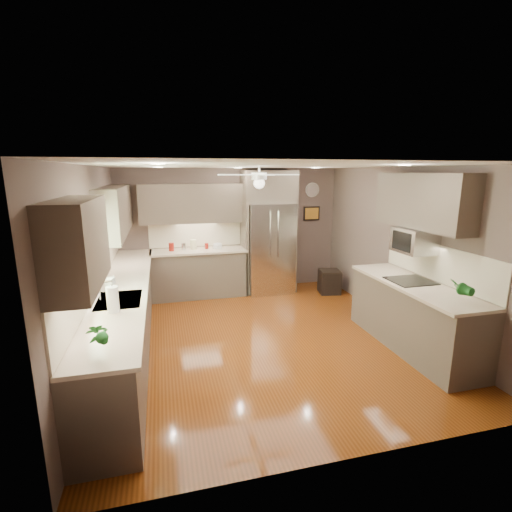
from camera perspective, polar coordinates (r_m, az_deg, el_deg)
name	(u,v)px	position (r m, az deg, el deg)	size (l,w,h in m)	color
floor	(264,338)	(5.67, 1.24, -12.43)	(5.00, 5.00, 0.00)	#55260B
ceiling	(265,166)	(5.14, 1.37, 13.71)	(5.00, 5.00, 0.00)	white
wall_back	(232,230)	(7.66, -3.77, 3.99)	(4.50, 4.50, 0.00)	brown
wall_front	(351,324)	(3.04, 14.34, -10.15)	(4.50, 4.50, 0.00)	brown
wall_left	(95,266)	(5.15, -23.59, -1.39)	(5.00, 5.00, 0.00)	brown
wall_right	(402,248)	(6.25, 21.59, 1.12)	(5.00, 5.00, 0.00)	brown
canister_a	(171,247)	(7.27, -12.89, 1.38)	(0.10, 0.10, 0.16)	maroon
canister_b	(184,246)	(7.31, -11.05, 1.45)	(0.09, 0.09, 0.14)	silver
canister_c	(193,245)	(7.35, -9.61, 1.72)	(0.12, 0.12, 0.20)	beige
canister_d	(207,246)	(7.35, -7.61, 1.55)	(0.07, 0.07, 0.11)	maroon
soap_bottle	(110,281)	(5.16, -21.51, -3.59)	(0.09, 0.09, 0.20)	white
potted_plant_left	(97,334)	(3.40, -23.29, -11.00)	(0.17, 0.12, 0.33)	#1A5D1F
potted_plant_right	(460,288)	(4.91, 28.91, -4.30)	(0.18, 0.15, 0.34)	#1A5D1F
bowl	(218,248)	(7.33, -5.92, 1.28)	(0.20, 0.20, 0.05)	beige
left_run	(125,316)	(5.47, -19.55, -8.66)	(0.65, 4.70, 1.45)	#4B4237
back_run	(199,272)	(7.43, -8.76, -2.45)	(1.85, 0.65, 1.45)	#4B4237
uppers	(205,209)	(5.71, -7.85, 7.19)	(4.50, 4.70, 0.95)	#4B4237
window	(88,251)	(4.60, -24.49, 0.77)	(0.05, 1.12, 0.92)	#BFF2B2
sink	(119,302)	(4.72, -20.30, -6.68)	(0.50, 0.70, 0.32)	silver
refrigerator	(269,234)	(7.50, 1.99, 3.35)	(1.06, 0.75, 2.45)	silver
right_run	(413,314)	(5.65, 23.03, -8.27)	(0.70, 2.20, 1.45)	#4B4237
microwave	(414,241)	(5.64, 23.17, 2.20)	(0.43, 0.55, 0.34)	silver
ceiling_fan	(259,178)	(5.42, 0.48, 11.89)	(1.18, 1.18, 0.32)	white
recessed_lights	(255,167)	(5.51, -0.20, 13.59)	(2.84, 3.14, 0.01)	white
wall_clock	(312,190)	(8.07, 8.66, 10.03)	(0.30, 0.03, 0.30)	white
framed_print	(312,213)	(8.10, 8.55, 6.49)	(0.36, 0.03, 0.30)	black
stool	(329,281)	(7.72, 11.23, -3.86)	(0.47, 0.47, 0.48)	black
paper_towel	(113,300)	(4.28, -21.17, -6.30)	(0.13, 0.13, 0.31)	white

